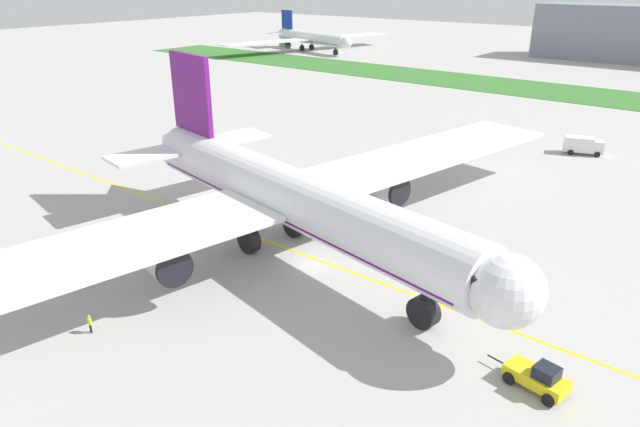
{
  "coord_description": "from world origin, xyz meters",
  "views": [
    {
      "loc": [
        32.82,
        -40.1,
        27.37
      ],
      "look_at": [
        -1.69,
        3.34,
        4.09
      ],
      "focal_mm": 32.09,
      "sensor_mm": 36.0,
      "label": 1
    }
  ],
  "objects_px": {
    "ground_crew_wingwalker_starboard": "(90,276)",
    "ground_crew_marshaller_front": "(170,249)",
    "parked_airliner_far_left": "(310,38)",
    "ground_crew_wingwalker_port": "(90,322)",
    "pushback_tug": "(538,377)",
    "service_truck_baggage_loader": "(583,145)",
    "airliner_foreground": "(287,196)"
  },
  "relations": [
    {
      "from": "ground_crew_wingwalker_port",
      "to": "ground_crew_marshaller_front",
      "type": "height_order",
      "value": "ground_crew_marshaller_front"
    },
    {
      "from": "ground_crew_wingwalker_starboard",
      "to": "ground_crew_marshaller_front",
      "type": "bearing_deg",
      "value": 81.6
    },
    {
      "from": "airliner_foreground",
      "to": "pushback_tug",
      "type": "height_order",
      "value": "airliner_foreground"
    },
    {
      "from": "ground_crew_marshaller_front",
      "to": "service_truck_baggage_loader",
      "type": "bearing_deg",
      "value": 70.86
    },
    {
      "from": "ground_crew_marshaller_front",
      "to": "parked_airliner_far_left",
      "type": "height_order",
      "value": "parked_airliner_far_left"
    },
    {
      "from": "ground_crew_wingwalker_port",
      "to": "parked_airliner_far_left",
      "type": "bearing_deg",
      "value": 123.83
    },
    {
      "from": "ground_crew_marshaller_front",
      "to": "service_truck_baggage_loader",
      "type": "xyz_separation_m",
      "value": [
        22.83,
        65.79,
        0.51
      ]
    },
    {
      "from": "ground_crew_wingwalker_starboard",
      "to": "parked_airliner_far_left",
      "type": "relative_size",
      "value": 0.02
    },
    {
      "from": "ground_crew_marshaller_front",
      "to": "parked_airliner_far_left",
      "type": "relative_size",
      "value": 0.02
    },
    {
      "from": "service_truck_baggage_loader",
      "to": "ground_crew_wingwalker_port",
      "type": "bearing_deg",
      "value": -102.21
    },
    {
      "from": "airliner_foreground",
      "to": "ground_crew_marshaller_front",
      "type": "bearing_deg",
      "value": -135.57
    },
    {
      "from": "airliner_foreground",
      "to": "ground_crew_wingwalker_port",
      "type": "relative_size",
      "value": 52.84
    },
    {
      "from": "service_truck_baggage_loader",
      "to": "parked_airliner_far_left",
      "type": "xyz_separation_m",
      "value": [
        -121.67,
        77.78,
        3.28
      ]
    },
    {
      "from": "airliner_foreground",
      "to": "ground_crew_wingwalker_port",
      "type": "height_order",
      "value": "airliner_foreground"
    },
    {
      "from": "airliner_foreground",
      "to": "ground_crew_wingwalker_starboard",
      "type": "bearing_deg",
      "value": -120.62
    },
    {
      "from": "airliner_foreground",
      "to": "parked_airliner_far_left",
      "type": "relative_size",
      "value": 1.2
    },
    {
      "from": "pushback_tug",
      "to": "parked_airliner_far_left",
      "type": "height_order",
      "value": "parked_airliner_far_left"
    },
    {
      "from": "pushback_tug",
      "to": "parked_airliner_far_left",
      "type": "relative_size",
      "value": 0.08
    },
    {
      "from": "pushback_tug",
      "to": "service_truck_baggage_loader",
      "type": "bearing_deg",
      "value": 102.88
    },
    {
      "from": "airliner_foreground",
      "to": "service_truck_baggage_loader",
      "type": "xyz_separation_m",
      "value": [
        13.99,
        57.11,
        -4.85
      ]
    },
    {
      "from": "ground_crew_marshaller_front",
      "to": "service_truck_baggage_loader",
      "type": "distance_m",
      "value": 69.64
    },
    {
      "from": "ground_crew_marshaller_front",
      "to": "ground_crew_wingwalker_port",
      "type": "bearing_deg",
      "value": -65.1
    },
    {
      "from": "ground_crew_wingwalker_port",
      "to": "ground_crew_wingwalker_starboard",
      "type": "bearing_deg",
      "value": 148.87
    },
    {
      "from": "service_truck_baggage_loader",
      "to": "airliner_foreground",
      "type": "bearing_deg",
      "value": -103.76
    },
    {
      "from": "pushback_tug",
      "to": "service_truck_baggage_loader",
      "type": "xyz_separation_m",
      "value": [
        -14.28,
        62.47,
        0.55
      ]
    },
    {
      "from": "ground_crew_wingwalker_starboard",
      "to": "parked_airliner_far_left",
      "type": "distance_m",
      "value": 180.61
    },
    {
      "from": "ground_crew_wingwalker_port",
      "to": "parked_airliner_far_left",
      "type": "xyz_separation_m",
      "value": [
        -104.71,
        156.21,
        3.8
      ]
    },
    {
      "from": "airliner_foreground",
      "to": "pushback_tug",
      "type": "distance_m",
      "value": 29.27
    },
    {
      "from": "ground_crew_wingwalker_port",
      "to": "parked_airliner_far_left",
      "type": "relative_size",
      "value": 0.02
    },
    {
      "from": "pushback_tug",
      "to": "ground_crew_wingwalker_port",
      "type": "relative_size",
      "value": 3.7
    },
    {
      "from": "pushback_tug",
      "to": "ground_crew_wingwalker_port",
      "type": "bearing_deg",
      "value": -152.94
    },
    {
      "from": "pushback_tug",
      "to": "ground_crew_wingwalker_starboard",
      "type": "relative_size",
      "value": 3.9
    }
  ]
}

